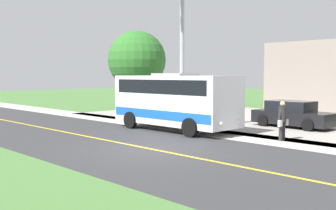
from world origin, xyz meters
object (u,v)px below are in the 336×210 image
object	(u,v)px
street_light_pole	(180,51)
tree_curbside	(137,60)
shuttle_bus_front	(175,99)
pedestrian_with_bags	(282,119)
parked_car_near	(293,115)

from	to	relation	value
street_light_pole	tree_curbside	distance (m)	7.00
shuttle_bus_front	pedestrian_with_bags	distance (m)	5.77
street_light_pole	parked_car_near	xyz separation A→B (m)	(-5.17, 3.68, -3.43)
street_light_pole	parked_car_near	distance (m)	7.21
shuttle_bus_front	street_light_pole	xyz separation A→B (m)	(-0.36, 0.03, 2.49)
pedestrian_with_bags	street_light_pole	xyz separation A→B (m)	(0.62, -5.61, 3.19)
shuttle_bus_front	pedestrian_with_bags	xyz separation A→B (m)	(-0.98, 5.65, -0.69)
parked_car_near	tree_curbside	size ratio (longest dim) A/B	0.76
tree_curbside	street_light_pole	bearing A→B (deg)	68.80
shuttle_bus_front	parked_car_near	xyz separation A→B (m)	(-5.52, 3.71, -0.94)
parked_car_near	pedestrian_with_bags	bearing A→B (deg)	23.09
street_light_pole	pedestrian_with_bags	bearing A→B (deg)	96.29
shuttle_bus_front	tree_curbside	size ratio (longest dim) A/B	1.22
tree_curbside	pedestrian_with_bags	bearing A→B (deg)	81.05
street_light_pole	tree_curbside	xyz separation A→B (m)	(-2.53, -6.53, -0.24)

